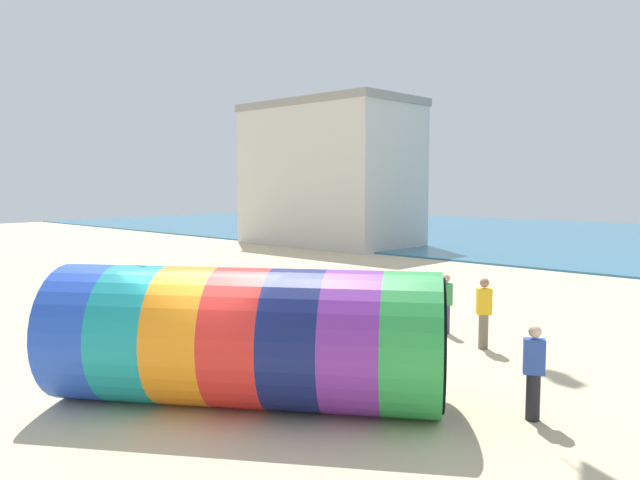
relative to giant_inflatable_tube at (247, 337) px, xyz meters
name	(u,v)px	position (x,y,z in m)	size (l,w,h in m)	color
ground_plane	(217,405)	(-0.40, -0.40, -1.28)	(120.00, 120.00, 0.00)	beige
giant_inflatable_tube	(247,337)	(0.00, 0.00, 0.00)	(7.30, 6.08, 2.55)	blue
kite_handler	(534,372)	(4.18, 2.90, -0.42)	(0.42, 0.37, 1.67)	black
bystander_near_water	(484,313)	(1.22, 6.59, -0.36)	(0.42, 0.40, 1.77)	#726651
bystander_mid_beach	(446,303)	(-0.34, 7.34, -0.45)	(0.42, 0.37, 1.63)	#383D56
promenade_building	(330,174)	(-19.81, 23.90, 3.53)	(11.73, 6.67, 9.59)	beige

